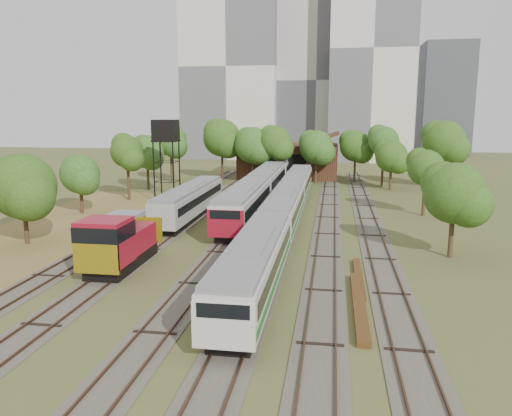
% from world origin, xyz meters
% --- Properties ---
extents(ground, '(240.00, 240.00, 0.00)m').
position_xyz_m(ground, '(0.00, 0.00, 0.00)').
color(ground, '#475123').
rests_on(ground, ground).
extents(dry_grass_patch, '(14.00, 60.00, 0.04)m').
position_xyz_m(dry_grass_patch, '(-18.00, 8.00, 0.02)').
color(dry_grass_patch, brown).
rests_on(dry_grass_patch, ground).
extents(tracks, '(24.60, 80.00, 0.19)m').
position_xyz_m(tracks, '(-0.67, 25.00, 0.04)').
color(tracks, '#4C473D').
rests_on(tracks, ground).
extents(railcar_red_set, '(2.97, 34.58, 3.67)m').
position_xyz_m(railcar_red_set, '(-2.00, 29.29, 1.94)').
color(railcar_red_set, black).
rests_on(railcar_red_set, ground).
extents(railcar_green_set, '(2.76, 52.07, 3.40)m').
position_xyz_m(railcar_green_set, '(2.00, 19.33, 1.80)').
color(railcar_green_set, black).
rests_on(railcar_green_set, ground).
extents(railcar_rear, '(2.80, 16.08, 3.46)m').
position_xyz_m(railcar_rear, '(-2.00, 56.54, 1.83)').
color(railcar_rear, black).
rests_on(railcar_rear, ground).
extents(shunter_locomotive, '(3.01, 8.10, 3.94)m').
position_xyz_m(shunter_locomotive, '(-8.00, 5.07, 1.92)').
color(shunter_locomotive, black).
rests_on(shunter_locomotive, ground).
extents(old_grey_coach, '(2.67, 18.00, 3.30)m').
position_xyz_m(old_grey_coach, '(-8.00, 22.82, 1.80)').
color(old_grey_coach, black).
rests_on(old_grey_coach, ground).
extents(water_tower, '(2.84, 2.84, 9.84)m').
position_xyz_m(water_tower, '(-13.78, 32.72, 8.29)').
color(water_tower, black).
rests_on(water_tower, ground).
extents(rail_pile_near, '(0.67, 10.06, 0.34)m').
position_xyz_m(rail_pile_near, '(8.00, 0.93, 0.17)').
color(rail_pile_near, '#573619').
rests_on(rail_pile_near, ground).
extents(rail_pile_far, '(0.50, 7.98, 0.26)m').
position_xyz_m(rail_pile_far, '(8.20, 5.72, 0.13)').
color(rail_pile_far, '#573619').
rests_on(rail_pile_far, ground).
extents(maintenance_shed, '(16.45, 11.55, 7.58)m').
position_xyz_m(maintenance_shed, '(-1.00, 57.98, 2.91)').
color(maintenance_shed, '#381814').
rests_on(maintenance_shed, ground).
extents(tree_band_left, '(8.19, 55.46, 8.78)m').
position_xyz_m(tree_band_left, '(-19.23, 13.74, 5.28)').
color(tree_band_left, '#382616').
rests_on(tree_band_left, ground).
extents(tree_band_far, '(45.71, 10.16, 9.71)m').
position_xyz_m(tree_band_far, '(1.17, 50.28, 6.22)').
color(tree_band_far, '#382616').
rests_on(tree_band_far, ground).
extents(tree_band_right, '(5.63, 37.98, 7.09)m').
position_xyz_m(tree_band_right, '(15.01, 28.31, 4.82)').
color(tree_band_right, '#382616').
rests_on(tree_band_right, ground).
extents(tower_left, '(22.00, 16.00, 42.00)m').
position_xyz_m(tower_left, '(-18.00, 95.00, 21.00)').
color(tower_left, beige).
rests_on(tower_left, ground).
extents(tower_centre, '(20.00, 18.00, 36.00)m').
position_xyz_m(tower_centre, '(2.00, 100.00, 18.00)').
color(tower_centre, '#B0AAA0').
rests_on(tower_centre, ground).
extents(tower_right, '(18.00, 16.00, 48.00)m').
position_xyz_m(tower_right, '(14.00, 92.00, 24.00)').
color(tower_right, beige).
rests_on(tower_right, ground).
extents(tower_far_right, '(12.00, 12.00, 28.00)m').
position_xyz_m(tower_far_right, '(34.00, 110.00, 14.00)').
color(tower_far_right, '#43454B').
rests_on(tower_far_right, ground).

